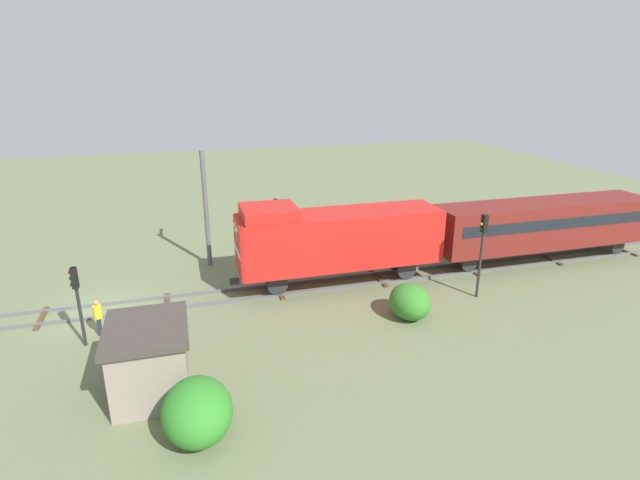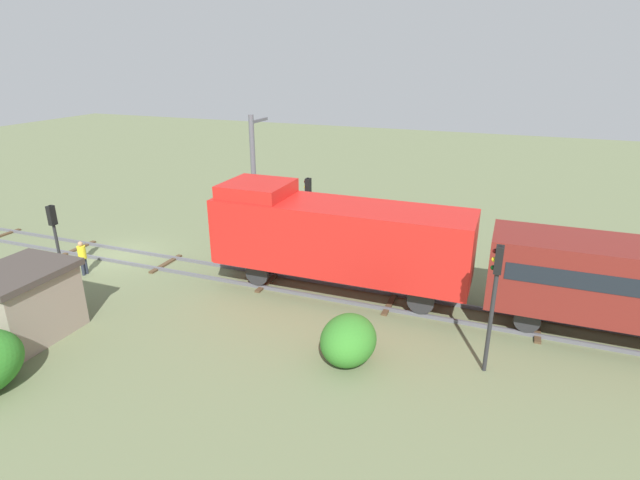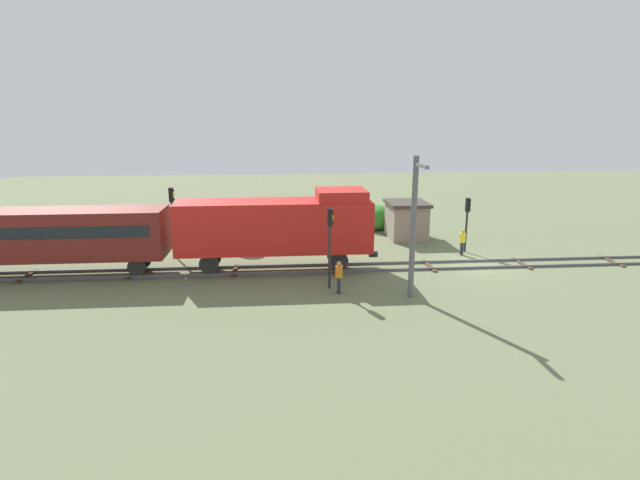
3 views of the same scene
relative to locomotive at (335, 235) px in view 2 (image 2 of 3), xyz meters
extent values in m
plane|color=#66704C|center=(0.00, -11.99, -2.77)|extent=(104.78, 104.78, 0.00)
cube|color=#595960|center=(-0.72, -11.99, -2.69)|extent=(0.10, 69.86, 0.16)
cube|color=#595960|center=(0.72, -11.99, -2.69)|extent=(0.10, 69.86, 0.16)
cube|color=#4C3823|center=(0.00, -20.72, -2.73)|extent=(2.40, 0.24, 0.09)
cube|color=#4C3823|center=(0.00, -14.90, -2.73)|extent=(2.40, 0.24, 0.09)
cube|color=#4C3823|center=(0.00, -9.08, -2.73)|extent=(2.40, 0.24, 0.09)
cube|color=#4C3823|center=(0.00, -3.26, -2.73)|extent=(2.40, 0.24, 0.09)
cube|color=#4C3823|center=(0.00, 2.56, -2.73)|extent=(2.40, 0.24, 0.09)
cube|color=#4C3823|center=(0.00, 8.38, -2.73)|extent=(2.40, 0.24, 0.09)
cube|color=red|center=(0.00, 0.24, -0.06)|extent=(2.90, 11.00, 2.90)
cube|color=red|center=(0.00, -3.66, 1.69)|extent=(2.75, 2.80, 0.60)
cube|color=red|center=(0.00, -5.31, -0.06)|extent=(2.84, 0.10, 2.84)
cube|color=white|center=(0.00, -5.35, -0.26)|extent=(2.46, 0.06, 0.20)
sphere|color=white|center=(-0.45, -5.36, 1.04)|extent=(0.28, 0.28, 0.28)
sphere|color=white|center=(0.45, -5.36, 1.04)|extent=(0.28, 0.28, 0.28)
cylinder|color=#262628|center=(0.00, -5.61, -1.91)|extent=(0.36, 0.50, 0.36)
cylinder|color=#262628|center=(-0.72, -3.46, -2.06)|extent=(0.18, 1.10, 1.10)
cylinder|color=#262628|center=(0.72, -3.46, -2.06)|extent=(0.18, 1.10, 1.10)
cylinder|color=#262628|center=(-0.72, 3.94, -2.06)|extent=(0.18, 1.10, 1.10)
cylinder|color=#262628|center=(0.72, 3.94, -2.06)|extent=(0.18, 1.10, 1.10)
cylinder|color=#262628|center=(-0.72, 7.94, -2.13)|extent=(0.16, 0.96, 0.96)
cylinder|color=#262628|center=(0.72, 7.94, -2.13)|extent=(0.16, 0.96, 0.96)
cylinder|color=#262628|center=(3.20, -12.49, -0.96)|extent=(0.14, 0.14, 3.63)
cube|color=black|center=(3.20, -12.49, 0.41)|extent=(0.32, 0.24, 0.90)
sphere|color=red|center=(3.20, -12.63, 0.68)|extent=(0.16, 0.16, 0.16)
sphere|color=#3C3306|center=(3.20, -12.63, 0.40)|extent=(0.16, 0.16, 0.16)
sphere|color=black|center=(3.20, -12.63, 0.12)|extent=(0.16, 0.16, 0.16)
cylinder|color=#262628|center=(-3.40, -2.63, -0.64)|extent=(0.14, 0.14, 4.27)
cube|color=black|center=(-3.40, -2.63, 1.05)|extent=(0.32, 0.24, 0.90)
sphere|color=#390606|center=(-3.40, -2.77, 1.32)|extent=(0.16, 0.16, 0.16)
sphere|color=yellow|center=(-3.40, -2.77, 1.04)|extent=(0.16, 0.16, 0.16)
sphere|color=black|center=(-3.40, -2.77, 0.76)|extent=(0.16, 0.16, 0.16)
cylinder|color=#262628|center=(3.60, 6.65, -0.52)|extent=(0.14, 0.14, 4.50)
cube|color=black|center=(3.60, 6.65, 1.28)|extent=(0.32, 0.24, 0.90)
sphere|color=#390606|center=(3.60, 6.51, 1.55)|extent=(0.16, 0.16, 0.16)
sphere|color=yellow|center=(3.60, 6.51, 1.27)|extent=(0.16, 0.16, 0.16)
sphere|color=black|center=(3.60, 6.51, 0.99)|extent=(0.16, 0.16, 0.16)
cylinder|color=#262B38|center=(2.30, -11.97, -2.35)|extent=(0.15, 0.15, 0.85)
cylinder|color=#262B38|center=(2.50, -11.97, -2.35)|extent=(0.15, 0.15, 0.85)
cylinder|color=yellow|center=(2.40, -11.97, -1.61)|extent=(0.38, 0.38, 0.62)
sphere|color=tan|center=(2.40, -11.97, -1.19)|extent=(0.23, 0.23, 0.23)
cylinder|color=#262B38|center=(-4.30, -3.03, -2.35)|extent=(0.15, 0.15, 0.85)
cylinder|color=#262B38|center=(-4.10, -3.03, -2.35)|extent=(0.15, 0.15, 0.85)
cylinder|color=orange|center=(-4.20, -3.03, -1.61)|extent=(0.38, 0.38, 0.62)
sphere|color=tan|center=(-4.20, -3.03, -1.19)|extent=(0.23, 0.23, 0.23)
cylinder|color=#595960|center=(-5.00, -6.55, 0.74)|extent=(0.28, 0.28, 7.02)
cube|color=#595960|center=(-5.90, -6.55, 3.85)|extent=(1.80, 0.16, 0.16)
cube|color=gray|center=(7.50, -9.56, -1.52)|extent=(3.20, 2.60, 2.50)
cube|color=#3F3833|center=(7.50, -9.56, -0.15)|extent=(3.50, 2.90, 0.24)
cube|color=#2D2319|center=(7.50, -10.88, -1.82)|extent=(0.80, 0.06, 1.90)
ellipsoid|color=#327726|center=(4.75, 2.18, -1.93)|extent=(2.32, 1.90, 1.69)
camera|label=1|loc=(24.38, -7.96, 8.56)|focal=28.00mm
camera|label=2|loc=(18.90, 6.60, 7.26)|focal=28.00mm
camera|label=3|loc=(-28.19, 0.05, 5.93)|focal=28.00mm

